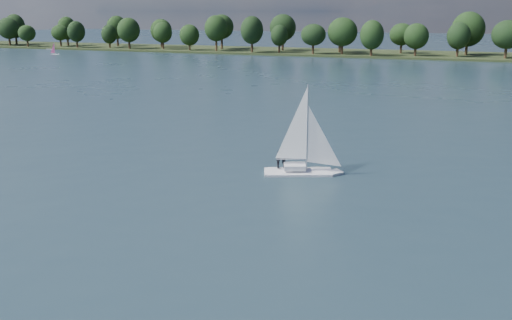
{
  "coord_description": "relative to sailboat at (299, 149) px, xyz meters",
  "views": [
    {
      "loc": [
        20.76,
        -14.32,
        16.31
      ],
      "look_at": [
        1.88,
        34.99,
        2.5
      ],
      "focal_mm": 40.0,
      "sensor_mm": 36.0,
      "label": 1
    }
  ],
  "objects": [
    {
      "name": "far_shore",
      "position": [
        -4.71,
        172.03,
        -2.72
      ],
      "size": [
        660.0,
        40.0,
        1.5
      ],
      "primitive_type": "cube",
      "color": "black",
      "rests_on": "ground"
    },
    {
      "name": "sailboat",
      "position": [
        0.0,
        0.0,
        0.0
      ],
      "size": [
        7.64,
        4.68,
        9.75
      ],
      "rotation": [
        0.0,
        0.0,
        0.38
      ],
      "color": "silver",
      "rests_on": "ground"
    },
    {
      "name": "dinghy_pink",
      "position": [
        -137.18,
        127.42,
        -1.53
      ],
      "size": [
        3.36,
        2.5,
        5.01
      ],
      "rotation": [
        0.0,
        0.0,
        0.46
      ],
      "color": "white",
      "rests_on": "ground"
    },
    {
      "name": "treeline",
      "position": [
        -3.94,
        168.2,
        5.34
      ],
      "size": [
        562.49,
        73.82,
        17.33
      ],
      "color": "black",
      "rests_on": "ground"
    },
    {
      "name": "pontoon",
      "position": [
        -159.99,
        152.01,
        -2.72
      ],
      "size": [
        4.37,
        2.94,
        0.5
      ],
      "primitive_type": "cube",
      "rotation": [
        0.0,
        0.0,
        -0.25
      ],
      "color": "#595C5E",
      "rests_on": "ground"
    },
    {
      "name": "ground",
      "position": [
        -4.71,
        60.03,
        -2.72
      ],
      "size": [
        700.0,
        700.0,
        0.0
      ],
      "primitive_type": "plane",
      "color": "#233342",
      "rests_on": "ground"
    }
  ]
}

